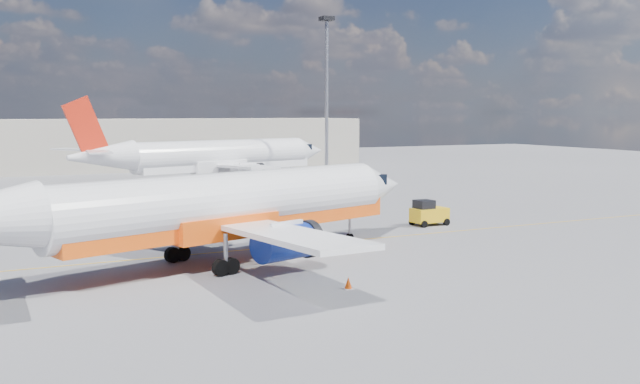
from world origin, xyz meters
name	(u,v)px	position (x,y,z in m)	size (l,w,h in m)	color
ground	(327,252)	(0.00, 0.00, 0.00)	(240.00, 240.00, 0.00)	slate
taxi_line	(308,244)	(0.00, 3.00, 0.01)	(70.00, 0.15, 0.01)	gold
terminal_main	(149,144)	(5.00, 75.00, 4.00)	(70.00, 14.00, 8.00)	beige
main_jet	(214,207)	(-7.90, -0.81, 3.52)	(34.81, 26.47, 10.55)	white
second_jet	(214,157)	(5.99, 43.30, 3.63)	(36.03, 27.55, 10.88)	white
gse_tug	(428,213)	(12.24, 6.30, 0.99)	(3.02, 1.97, 2.09)	black
traffic_cone	(348,283)	(-3.40, -9.28, 0.31)	(0.46, 0.46, 0.64)	white
floodlight_mast	(327,85)	(19.41, 39.29, 12.48)	(1.52, 1.52, 20.83)	#93939A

